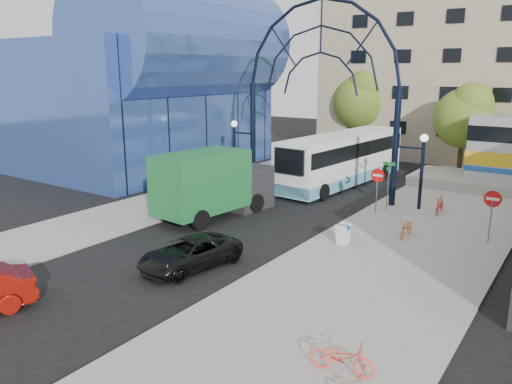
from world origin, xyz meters
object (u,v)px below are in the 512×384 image
Objects in this scene: tree_north_a at (466,115)px; city_bus at (343,158)px; sandwich_board at (343,232)px; green_truck at (214,184)px; stop_sign at (377,179)px; bike_near_a at (406,227)px; bike_far_c at (343,357)px; tree_north_b at (362,99)px; black_suv at (190,253)px; gateway_arch at (320,58)px; do_not_enter_sign at (492,204)px; street_name_sign at (388,176)px; bike_near_b at (440,204)px.

tree_north_a reaches higher than city_bus.
green_truck reaches higher than sandwich_board.
stop_sign is 2.53× the size of sandwich_board.
green_truck reaches higher than stop_sign.
city_bus is 11.79m from bike_near_a.
green_truck is 4.32× the size of bike_far_c.
black_suv is at bearing -79.72° from tree_north_b.
stop_sign is 0.56× the size of black_suv.
tree_north_b reaches higher than stop_sign.
green_truck is at bearing 40.35° from bike_far_c.
tree_north_a is (6.12, 11.93, -3.95)m from gateway_arch.
city_bus is at bearing 144.56° from do_not_enter_sign.
gateway_arch is 3.07× the size of black_suv.
sandwich_board is (-5.40, -4.02, -1.23)m from do_not_enter_sign.
gateway_arch is at bearing 164.93° from street_name_sign.
stop_sign is (4.80, -2.00, -6.56)m from gateway_arch.
street_name_sign is 6.78m from sandwich_board.
sandwich_board is 13.15m from city_bus.
city_bus is at bearing 115.30° from sandwich_board.
sandwich_board is at bearing -106.76° from bike_near_b.
green_truck reaches higher than black_suv.
city_bus reaches higher than stop_sign.
tree_north_b is at bearing 115.83° from stop_sign.
city_bus is at bearing 13.95° from bike_far_c.
street_name_sign reaches higher than stop_sign.
gateway_arch is 11.13m from bike_near_b.
do_not_enter_sign is 5.19m from bike_near_b.
black_suv is 2.73× the size of bike_near_b.
do_not_enter_sign is at bearing -30.83° from city_bus.
do_not_enter_sign is 1.52× the size of bike_near_a.
gateway_arch is 10.29m from green_truck.
sandwich_board is at bearing -143.32° from do_not_enter_sign.
bike_near_b is at bearing -4.35° from bike_far_c.
bike_near_a is (1.95, 2.89, -0.19)m from sandwich_board.
black_suv is (-3.69, -12.37, -1.51)m from street_name_sign.
bike_near_b is (11.67, -16.09, -4.66)m from tree_north_b.
stop_sign is at bearing 84.20° from black_suv.
green_truck is 7.57m from black_suv.
street_name_sign is at bearing -40.54° from city_bus.
street_name_sign is 0.63× the size of black_suv.
city_bus reaches higher than street_name_sign.
tree_north_b reaches higher than bike_far_c.
bike_near_a is at bearing 56.01° from sandwich_board.
sandwich_board is 0.61× the size of bike_near_b.
bike_near_b is (2.59, 1.24, -1.52)m from street_name_sign.
green_truck is (-2.40, -11.22, -0.03)m from city_bus.
sandwich_board is 8.10m from green_truck.
stop_sign is 14.23m from tree_north_a.
sandwich_board reaches higher than bike_near_b.
city_bus reaches higher than sandwich_board.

